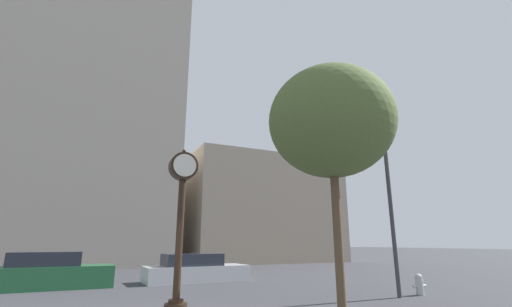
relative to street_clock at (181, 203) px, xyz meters
name	(u,v)px	position (x,y,z in m)	size (l,w,h in m)	color
building_tall_tower	(93,35)	(-4.15, 22.02, 17.84)	(15.65, 12.00, 41.50)	#ADA393
building_storefront_row	(253,211)	(12.57, 22.02, 1.97)	(14.48, 12.00, 9.76)	gray
street_clock	(181,203)	(0.00, 0.00, 0.00)	(0.85, 0.63, 4.57)	black
car_green	(50,273)	(-3.66, 6.13, -2.31)	(4.60, 1.74, 1.41)	#236038
car_silver	(195,270)	(2.26, 6.23, -2.38)	(4.83, 2.06, 1.25)	#BCBCC1
fire_hydrant_far	(419,284)	(8.16, -1.25, -2.55)	(0.61, 0.26, 0.71)	#B7B7BC
street_lamp_right	(379,167)	(7.09, -0.98, 1.59)	(0.36, 1.57, 6.83)	#38383D
bare_tree	(331,122)	(3.77, -2.52, 2.33)	(3.72, 3.72, 6.93)	brown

